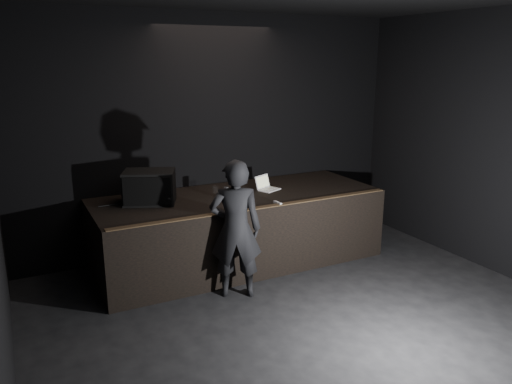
{
  "coord_description": "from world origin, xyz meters",
  "views": [
    {
      "loc": [
        -2.84,
        -3.4,
        2.85
      ],
      "look_at": [
        0.06,
        2.3,
        1.13
      ],
      "focal_mm": 35.0,
      "sensor_mm": 36.0,
      "label": 1
    }
  ],
  "objects_px": {
    "beer_can": "(226,193)",
    "stage_riser": "(238,228)",
    "stage_monitor": "(149,187)",
    "person": "(236,229)",
    "laptop": "(266,186)"
  },
  "relations": [
    {
      "from": "beer_can",
      "to": "person",
      "type": "distance_m",
      "value": 0.85
    },
    {
      "from": "person",
      "to": "beer_can",
      "type": "bearing_deg",
      "value": -81.98
    },
    {
      "from": "laptop",
      "to": "beer_can",
      "type": "height_order",
      "value": "laptop"
    },
    {
      "from": "stage_monitor",
      "to": "person",
      "type": "distance_m",
      "value": 1.37
    },
    {
      "from": "stage_riser",
      "to": "laptop",
      "type": "relative_size",
      "value": 10.63
    },
    {
      "from": "stage_monitor",
      "to": "person",
      "type": "xyz_separation_m",
      "value": [
        0.73,
        -1.1,
        -0.36
      ]
    },
    {
      "from": "stage_riser",
      "to": "stage_monitor",
      "type": "distance_m",
      "value": 1.41
    },
    {
      "from": "stage_riser",
      "to": "person",
      "type": "height_order",
      "value": "person"
    },
    {
      "from": "stage_riser",
      "to": "laptop",
      "type": "xyz_separation_m",
      "value": [
        0.49,
        0.07,
        0.55
      ]
    },
    {
      "from": "stage_riser",
      "to": "beer_can",
      "type": "distance_m",
      "value": 0.66
    },
    {
      "from": "stage_monitor",
      "to": "beer_can",
      "type": "relative_size",
      "value": 4.46
    },
    {
      "from": "stage_monitor",
      "to": "person",
      "type": "relative_size",
      "value": 0.45
    },
    {
      "from": "beer_can",
      "to": "stage_riser",
      "type": "bearing_deg",
      "value": 32.95
    },
    {
      "from": "beer_can",
      "to": "laptop",
      "type": "bearing_deg",
      "value": 17.35
    },
    {
      "from": "stage_monitor",
      "to": "laptop",
      "type": "relative_size",
      "value": 2.06
    }
  ]
}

